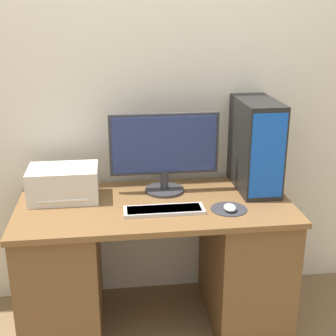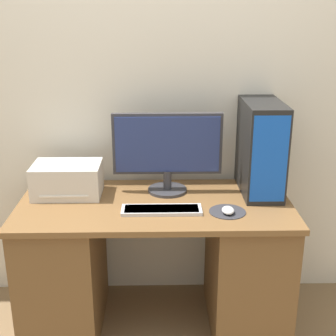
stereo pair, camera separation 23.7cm
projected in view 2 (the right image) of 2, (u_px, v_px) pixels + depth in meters
name	position (u px, v px, depth m)	size (l,w,h in m)	color
wall_back	(154.00, 74.00, 2.60)	(6.40, 0.05, 2.70)	silver
desk	(156.00, 262.00, 2.55)	(1.42, 0.67, 0.74)	brown
monitor	(167.00, 149.00, 2.50)	(0.59, 0.21, 0.44)	#333338
keyboard	(162.00, 210.00, 2.32)	(0.40, 0.12, 0.02)	silver
mousepad	(227.00, 212.00, 2.32)	(0.18, 0.18, 0.00)	#2D2D33
mouse	(228.00, 210.00, 2.29)	(0.06, 0.08, 0.03)	silver
computer_tower	(261.00, 148.00, 2.51)	(0.20, 0.43, 0.50)	black
printer	(67.00, 180.00, 2.51)	(0.36, 0.25, 0.17)	beige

